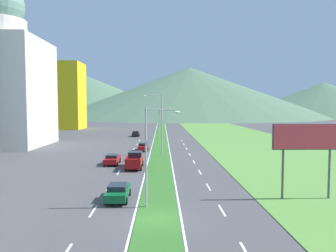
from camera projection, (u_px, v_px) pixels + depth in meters
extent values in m
plane|color=#424244|center=(157.00, 220.00, 23.12)|extent=(600.00, 600.00, 0.00)
cube|color=#2D6023|center=(161.00, 138.00, 82.99)|extent=(3.20, 240.00, 0.06)
cube|color=#518438|center=(239.00, 138.00, 83.38)|extent=(24.00, 240.00, 0.06)
cube|color=silver|center=(93.00, 211.00, 24.97)|extent=(0.16, 2.80, 0.01)
cube|color=silver|center=(109.00, 187.00, 32.27)|extent=(0.16, 2.80, 0.01)
cube|color=silver|center=(119.00, 172.00, 39.58)|extent=(0.16, 2.80, 0.01)
cube|color=silver|center=(125.00, 162.00, 46.88)|extent=(0.16, 2.80, 0.01)
cube|color=silver|center=(130.00, 155.00, 54.18)|extent=(0.16, 2.80, 0.01)
cube|color=silver|center=(134.00, 149.00, 61.48)|extent=(0.16, 2.80, 0.01)
cube|color=silver|center=(137.00, 144.00, 68.78)|extent=(0.16, 2.80, 0.01)
cube|color=silver|center=(139.00, 141.00, 76.08)|extent=(0.16, 2.80, 0.01)
cube|color=silver|center=(222.00, 210.00, 25.17)|extent=(0.16, 2.80, 0.01)
cube|color=silver|center=(208.00, 187.00, 32.47)|extent=(0.16, 2.80, 0.01)
cube|color=silver|center=(200.00, 172.00, 39.77)|extent=(0.16, 2.80, 0.01)
cube|color=silver|center=(194.00, 162.00, 47.07)|extent=(0.16, 2.80, 0.01)
cube|color=silver|center=(190.00, 154.00, 54.37)|extent=(0.16, 2.80, 0.01)
cube|color=silver|center=(186.00, 149.00, 61.68)|extent=(0.16, 2.80, 0.01)
cube|color=silver|center=(184.00, 144.00, 68.98)|extent=(0.16, 2.80, 0.01)
cube|color=silver|center=(182.00, 141.00, 76.28)|extent=(0.16, 2.80, 0.01)
cube|color=silver|center=(154.00, 138.00, 82.96)|extent=(0.16, 240.00, 0.01)
cube|color=silver|center=(167.00, 138.00, 83.03)|extent=(0.16, 240.00, 0.01)
cube|color=beige|center=(2.00, 93.00, 65.78)|extent=(17.29, 17.29, 22.02)
cylinder|color=beige|center=(0.00, 30.00, 64.97)|extent=(10.31, 10.31, 3.93)
cube|color=yellow|center=(65.00, 96.00, 115.36)|extent=(12.62, 12.62, 24.00)
cone|color=#47664C|center=(79.00, 94.00, 305.89)|extent=(199.76, 199.76, 40.19)
cone|color=#47664C|center=(190.00, 92.00, 253.76)|extent=(208.29, 208.29, 39.12)
cone|color=#47664C|center=(323.00, 99.00, 268.28)|extent=(148.62, 148.62, 28.37)
cylinder|color=#99999E|center=(146.00, 158.00, 25.64)|extent=(0.18, 0.18, 8.14)
cylinder|color=#99999E|center=(161.00, 110.00, 25.46)|extent=(2.48, 0.18, 0.10)
ellipsoid|color=silver|center=(177.00, 112.00, 25.54)|extent=(0.56, 0.28, 0.20)
cylinder|color=#99999E|center=(162.00, 125.00, 52.92)|extent=(0.18, 0.18, 10.32)
cylinder|color=#99999E|center=(153.00, 95.00, 52.55)|extent=(2.83, 0.17, 0.10)
ellipsoid|color=silver|center=(145.00, 96.00, 52.50)|extent=(0.56, 0.28, 0.20)
cylinder|color=#99999E|center=(159.00, 123.00, 80.31)|extent=(0.18, 0.18, 8.05)
cylinder|color=#99999E|center=(165.00, 108.00, 80.05)|extent=(2.75, 0.20, 0.10)
ellipsoid|color=silver|center=(170.00, 108.00, 80.04)|extent=(0.56, 0.28, 0.20)
cylinder|color=#4C4C51|center=(283.00, 174.00, 28.10)|extent=(0.20, 0.20, 4.52)
cylinder|color=#4C4C51|center=(329.00, 174.00, 28.18)|extent=(0.20, 0.20, 4.52)
cube|color=#D83847|center=(307.00, 137.00, 27.83)|extent=(5.96, 0.16, 2.11)
cube|color=#4C4C51|center=(307.00, 137.00, 27.95)|extent=(6.16, 0.08, 2.31)
cube|color=black|center=(136.00, 134.00, 86.70)|extent=(1.85, 4.01, 0.71)
cube|color=black|center=(136.00, 132.00, 86.50)|extent=(1.59, 1.76, 0.47)
cylinder|color=black|center=(133.00, 135.00, 87.94)|extent=(0.22, 0.64, 0.64)
cylinder|color=black|center=(139.00, 135.00, 87.98)|extent=(0.22, 0.64, 0.64)
cylinder|color=black|center=(132.00, 136.00, 85.46)|extent=(0.22, 0.64, 0.64)
cylinder|color=black|center=(139.00, 136.00, 85.50)|extent=(0.22, 0.64, 0.64)
cube|color=maroon|center=(112.00, 160.00, 45.30)|extent=(1.81, 4.80, 0.67)
cube|color=black|center=(112.00, 156.00, 45.07)|extent=(1.56, 2.11, 0.44)
cylinder|color=black|center=(108.00, 160.00, 46.78)|extent=(0.22, 0.64, 0.64)
cylinder|color=black|center=(120.00, 160.00, 46.82)|extent=(0.22, 0.64, 0.64)
cylinder|color=black|center=(104.00, 164.00, 43.82)|extent=(0.22, 0.64, 0.64)
cylinder|color=black|center=(117.00, 164.00, 43.85)|extent=(0.22, 0.64, 0.64)
cube|color=maroon|center=(143.00, 147.00, 59.05)|extent=(1.71, 4.48, 0.63)
cube|color=black|center=(143.00, 144.00, 58.83)|extent=(1.47, 1.97, 0.52)
cylinder|color=black|center=(139.00, 148.00, 60.44)|extent=(0.22, 0.64, 0.64)
cylinder|color=black|center=(148.00, 148.00, 60.47)|extent=(0.22, 0.64, 0.64)
cylinder|color=black|center=(138.00, 150.00, 57.67)|extent=(0.22, 0.64, 0.64)
cylinder|color=black|center=(147.00, 150.00, 57.70)|extent=(0.22, 0.64, 0.64)
cube|color=#0C5128|center=(118.00, 193.00, 27.98)|extent=(1.81, 4.44, 0.66)
cube|color=black|center=(118.00, 187.00, 27.77)|extent=(1.56, 1.95, 0.45)
cylinder|color=black|center=(111.00, 192.00, 29.36)|extent=(0.22, 0.64, 0.64)
cylinder|color=black|center=(129.00, 192.00, 29.39)|extent=(0.22, 0.64, 0.64)
cylinder|color=black|center=(105.00, 201.00, 26.61)|extent=(0.22, 0.64, 0.64)
cylinder|color=black|center=(126.00, 201.00, 26.65)|extent=(0.22, 0.64, 0.64)
cube|color=maroon|center=(134.00, 162.00, 42.22)|extent=(2.00, 5.40, 0.80)
cube|color=black|center=(135.00, 155.00, 43.77)|extent=(1.84, 2.00, 0.80)
cube|color=maroon|center=(126.00, 159.00, 41.07)|extent=(0.10, 3.20, 0.44)
cube|color=maroon|center=(141.00, 159.00, 41.10)|extent=(0.10, 3.20, 0.44)
cube|color=maroon|center=(132.00, 161.00, 39.54)|extent=(1.84, 0.10, 0.44)
cylinder|color=black|center=(128.00, 163.00, 43.84)|extent=(0.26, 0.80, 0.80)
cylinder|color=black|center=(142.00, 163.00, 43.88)|extent=(0.26, 0.80, 0.80)
cylinder|color=black|center=(126.00, 168.00, 40.61)|extent=(0.26, 0.80, 0.80)
cylinder|color=black|center=(141.00, 168.00, 40.65)|extent=(0.26, 0.80, 0.80)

